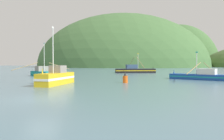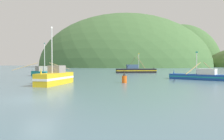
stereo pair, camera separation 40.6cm
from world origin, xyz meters
The scene contains 9 objects.
ground_plane centered at (0.00, 0.00, 0.00)m, with size 600.00×600.00×0.00m, color slate.
hill_far_left centered at (-9.57, 245.35, 0.00)m, with size 81.19×64.96×88.00m, color #386633.
hill_mid_right centered at (36.70, 248.86, 0.00)m, with size 91.90×73.52×99.03m, color #47703D.
hill_far_right centered at (-20.76, 170.22, 0.00)m, with size 148.06×118.45×91.39m, color #47703D.
fishing_boat_teal centered at (-14.81, 26.41, 0.73)m, with size 7.92×10.22×7.00m.
fishing_boat_yellow centered at (-3.84, 10.26, 0.89)m, with size 2.01×7.10×7.13m.
fishing_boat_blue centered at (16.03, 22.21, 0.62)m, with size 10.31×13.63×4.64m.
fishing_boat_black centered at (2.79, 46.32, 0.83)m, with size 11.66×17.20×5.64m.
channel_buoy centered at (4.35, 14.22, 0.60)m, with size 0.67×0.67×1.48m.
Camera 1 is at (8.19, -14.23, 2.59)m, focal length 33.70 mm.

